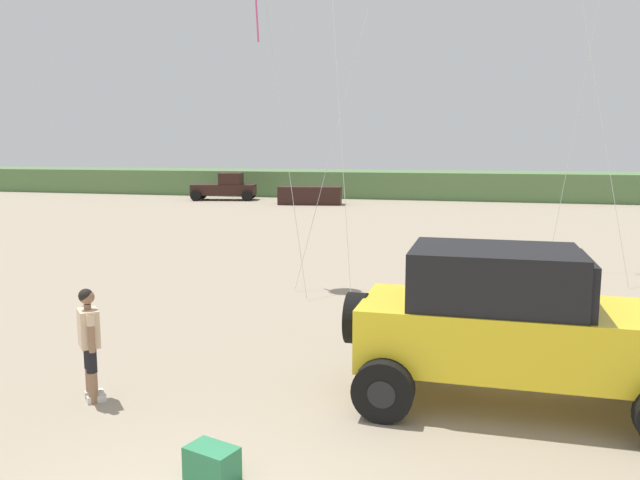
{
  "coord_description": "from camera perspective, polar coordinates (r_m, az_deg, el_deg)",
  "views": [
    {
      "loc": [
        2.58,
        -4.54,
        3.62
      ],
      "look_at": [
        0.06,
        4.65,
        2.24
      ],
      "focal_mm": 34.78,
      "sensor_mm": 36.0,
      "label": 1
    }
  ],
  "objects": [
    {
      "name": "dune_ridge",
      "position": [
        49.69,
        6.05,
        5.18
      ],
      "size": [
        90.0,
        7.14,
        1.99
      ],
      "primitive_type": "cube",
      "color": "#567A47",
      "rests_on": "ground_plane"
    },
    {
      "name": "distant_pickup",
      "position": [
        46.12,
        -8.68,
        4.83
      ],
      "size": [
        4.92,
        3.35,
        1.98
      ],
      "color": "black",
      "rests_on": "ground_plane"
    },
    {
      "name": "person_watching",
      "position": [
        9.63,
        -20.46,
        -8.46
      ],
      "size": [
        0.47,
        0.48,
        1.67
      ],
      "color": "#8C664C",
      "rests_on": "ground_plane"
    },
    {
      "name": "jeep",
      "position": [
        9.27,
        17.32,
        -7.27
      ],
      "size": [
        4.86,
        2.42,
        2.26
      ],
      "color": "yellow",
      "rests_on": "ground_plane"
    },
    {
      "name": "cooler_box",
      "position": [
        7.38,
        -9.91,
        -19.6
      ],
      "size": [
        0.64,
        0.5,
        0.38
      ],
      "primitive_type": "cube",
      "rotation": [
        0.0,
        0.0,
        -0.29
      ],
      "color": "#2D7F51",
      "rests_on": "ground_plane"
    },
    {
      "name": "distant_sedan",
      "position": [
        41.88,
        -0.92,
        4.12
      ],
      "size": [
        4.43,
        2.39,
        1.2
      ],
      "primitive_type": "cube",
      "rotation": [
        0.0,
        0.0,
        0.17
      ],
      "color": "black",
      "rests_on": "ground_plane"
    }
  ]
}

